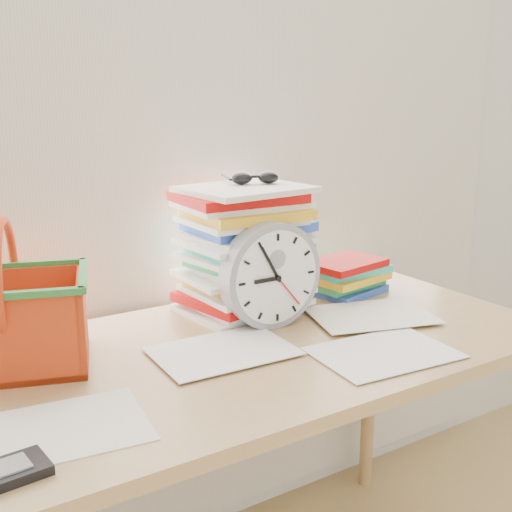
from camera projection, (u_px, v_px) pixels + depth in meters
curtain at (168, 90)px, 1.60m from camera, size 2.40×0.01×2.50m
desk at (249, 375)px, 1.44m from camera, size 1.40×0.70×0.75m
paper_stack at (245, 249)px, 1.62m from camera, size 0.34×0.29×0.32m
clock at (271, 275)px, 1.51m from camera, size 0.25×0.05×0.25m
sunglasses at (255, 178)px, 1.62m from camera, size 0.17×0.16×0.03m
book_stack at (343, 276)px, 1.78m from camera, size 0.25×0.20×0.10m
basket at (9, 295)px, 1.28m from camera, size 0.36×0.32×0.30m
scattered_papers at (249, 342)px, 1.42m from camera, size 1.26×0.42×0.02m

